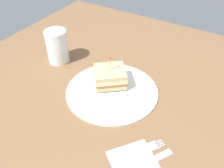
{
  "coord_description": "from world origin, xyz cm",
  "views": [
    {
      "loc": [
        27.47,
        -45.65,
        47.51
      ],
      "look_at": [
        0.0,
        0.0,
        2.91
      ],
      "focal_mm": 38.85,
      "sensor_mm": 36.0,
      "label": 1
    }
  ],
  "objects_px": {
    "plate": "(112,90)",
    "sandwich_half_center": "(110,76)",
    "knife": "(151,161)",
    "fork": "(145,149)",
    "napkin": "(133,161)",
    "drink_glass": "(58,48)"
  },
  "relations": [
    {
      "from": "plate",
      "to": "sandwich_half_center",
      "type": "distance_m",
      "value": 0.04
    },
    {
      "from": "plate",
      "to": "knife",
      "type": "distance_m",
      "value": 0.25
    },
    {
      "from": "sandwich_half_center",
      "to": "fork",
      "type": "height_order",
      "value": "sandwich_half_center"
    },
    {
      "from": "plate",
      "to": "napkin",
      "type": "relative_size",
      "value": 2.73
    },
    {
      "from": "sandwich_half_center",
      "to": "fork",
      "type": "xyz_separation_m",
      "value": [
        0.19,
        -0.15,
        -0.03
      ]
    },
    {
      "from": "drink_glass",
      "to": "knife",
      "type": "height_order",
      "value": "drink_glass"
    },
    {
      "from": "drink_glass",
      "to": "fork",
      "type": "height_order",
      "value": "drink_glass"
    },
    {
      "from": "napkin",
      "to": "knife",
      "type": "height_order",
      "value": "knife"
    },
    {
      "from": "sandwich_half_center",
      "to": "drink_glass",
      "type": "xyz_separation_m",
      "value": [
        -0.22,
        0.02,
        0.02
      ]
    },
    {
      "from": "plate",
      "to": "fork",
      "type": "height_order",
      "value": "plate"
    },
    {
      "from": "fork",
      "to": "sandwich_half_center",
      "type": "bearing_deg",
      "value": 140.73
    },
    {
      "from": "sandwich_half_center",
      "to": "napkin",
      "type": "distance_m",
      "value": 0.27
    },
    {
      "from": "drink_glass",
      "to": "knife",
      "type": "distance_m",
      "value": 0.48
    },
    {
      "from": "napkin",
      "to": "knife",
      "type": "distance_m",
      "value": 0.04
    },
    {
      "from": "plate",
      "to": "napkin",
      "type": "xyz_separation_m",
      "value": [
        0.16,
        -0.17,
        -0.0
      ]
    },
    {
      "from": "sandwich_half_center",
      "to": "drink_glass",
      "type": "bearing_deg",
      "value": 174.07
    },
    {
      "from": "plate",
      "to": "knife",
      "type": "height_order",
      "value": "plate"
    },
    {
      "from": "drink_glass",
      "to": "napkin",
      "type": "relative_size",
      "value": 1.13
    },
    {
      "from": "napkin",
      "to": "drink_glass",
      "type": "bearing_deg",
      "value": 151.14
    },
    {
      "from": "plate",
      "to": "drink_glass",
      "type": "bearing_deg",
      "value": 169.26
    },
    {
      "from": "plate",
      "to": "drink_glass",
      "type": "distance_m",
      "value": 0.25
    },
    {
      "from": "sandwich_half_center",
      "to": "napkin",
      "type": "relative_size",
      "value": 1.22
    }
  ]
}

